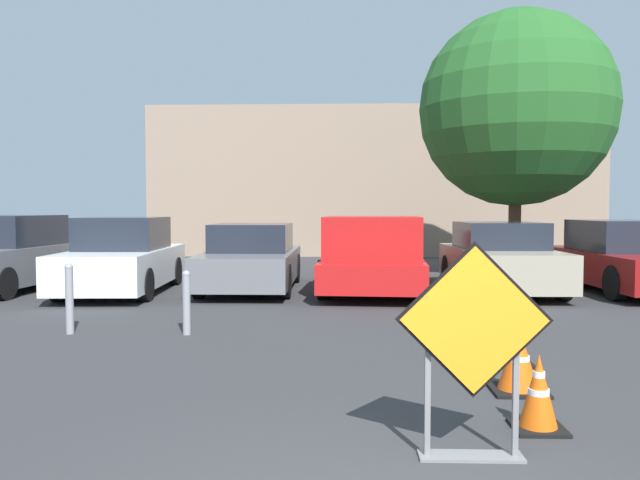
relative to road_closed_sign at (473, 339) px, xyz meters
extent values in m
plane|color=#333335|center=(-0.92, 8.66, -0.86)|extent=(96.00, 96.00, 0.00)
cube|color=black|center=(0.00, 0.00, 0.14)|extent=(1.09, 0.02, 1.09)
cube|color=orange|center=(0.00, -0.02, 0.14)|extent=(1.03, 0.02, 1.03)
cube|color=slate|center=(0.00, 0.04, -0.85)|extent=(0.74, 0.20, 0.02)
cube|color=slate|center=(-0.31, 0.04, -0.36)|extent=(0.04, 0.04, 1.00)
cube|color=slate|center=(0.31, 0.04, -0.36)|extent=(0.04, 0.04, 1.00)
cube|color=black|center=(0.66, 0.63, -0.84)|extent=(0.41, 0.41, 0.03)
cone|color=#EA590F|center=(0.66, 0.63, -0.54)|extent=(0.30, 0.30, 0.58)
cylinder|color=white|center=(0.66, 0.63, -0.41)|extent=(0.10, 0.10, 0.05)
cylinder|color=white|center=(0.66, 0.63, -0.55)|extent=(0.17, 0.17, 0.05)
cube|color=black|center=(0.79, 1.67, -0.84)|extent=(0.52, 0.52, 0.03)
cone|color=#EA590F|center=(0.79, 1.67, -0.52)|extent=(0.38, 0.38, 0.62)
cylinder|color=white|center=(0.79, 1.67, -0.38)|extent=(0.12, 0.12, 0.06)
cylinder|color=white|center=(0.79, 1.67, -0.53)|extent=(0.21, 0.21, 0.06)
cube|color=black|center=(0.98, 2.77, -0.84)|extent=(0.52, 0.52, 0.03)
cone|color=#EA590F|center=(0.98, 2.77, -0.51)|extent=(0.39, 0.39, 0.64)
cylinder|color=white|center=(0.98, 2.77, -0.37)|extent=(0.12, 0.12, 0.06)
cylinder|color=white|center=(0.98, 2.77, -0.52)|extent=(0.21, 0.21, 0.06)
cube|color=black|center=(1.14, 3.81, -0.84)|extent=(0.44, 0.44, 0.03)
cone|color=#EA590F|center=(1.14, 3.81, -0.43)|extent=(0.33, 0.33, 0.80)
cylinder|color=white|center=(1.14, 3.81, -0.25)|extent=(0.10, 0.10, 0.07)
cylinder|color=white|center=(1.14, 3.81, -0.45)|extent=(0.18, 0.18, 0.07)
cube|color=black|center=(1.42, 4.85, -0.84)|extent=(0.41, 0.41, 0.03)
cone|color=#EA590F|center=(1.42, 4.85, -0.49)|extent=(0.30, 0.30, 0.67)
cylinder|color=white|center=(1.42, 4.85, -0.35)|extent=(0.10, 0.10, 0.06)
cylinder|color=white|center=(1.42, 4.85, -0.51)|extent=(0.17, 0.17, 0.06)
cube|color=slate|center=(-8.19, 8.89, -0.29)|extent=(2.16, 4.73, 0.78)
cube|color=#1E232D|center=(-8.18, 9.01, 0.43)|extent=(1.77, 2.22, 0.67)
cylinder|color=black|center=(-7.43, 7.41, -0.54)|extent=(0.24, 0.65, 0.64)
cylinder|color=black|center=(-7.24, 10.27, -0.54)|extent=(0.24, 0.65, 0.64)
cylinder|color=black|center=(-8.95, 10.38, -0.54)|extent=(0.24, 0.65, 0.64)
cube|color=white|center=(-5.53, 8.60, -0.31)|extent=(1.98, 4.29, 0.74)
cube|color=#1E232D|center=(-5.53, 8.71, 0.39)|extent=(1.66, 2.01, 0.67)
cylinder|color=black|center=(-4.65, 7.34, -0.54)|extent=(0.23, 0.65, 0.64)
cylinder|color=black|center=(-6.28, 7.26, -0.54)|extent=(0.23, 0.65, 0.64)
cylinder|color=black|center=(-4.78, 9.94, -0.54)|extent=(0.23, 0.65, 0.64)
cylinder|color=black|center=(-6.41, 9.86, -0.54)|extent=(0.23, 0.65, 0.64)
cube|color=slate|center=(-2.87, 9.15, -0.34)|extent=(1.86, 4.34, 0.66)
cube|color=#1E232D|center=(-2.87, 9.25, 0.28)|extent=(1.64, 2.00, 0.59)
cylinder|color=black|center=(-2.02, 7.80, -0.51)|extent=(0.20, 0.69, 0.69)
cylinder|color=black|center=(-3.72, 7.80, -0.51)|extent=(0.20, 0.69, 0.69)
cylinder|color=black|center=(-2.02, 10.49, -0.51)|extent=(0.20, 0.69, 0.69)
cylinder|color=black|center=(-3.73, 10.49, -0.51)|extent=(0.20, 0.69, 0.69)
cube|color=red|center=(-0.22, 9.25, -0.37)|extent=(2.37, 5.34, 0.55)
cube|color=red|center=(-0.29, 8.08, 0.33)|extent=(2.00, 2.20, 0.85)
cube|color=red|center=(-0.07, 11.49, 0.13)|extent=(1.93, 0.23, 0.45)
cube|color=red|center=(0.82, 10.23, 0.13)|extent=(0.27, 2.50, 0.45)
cube|color=red|center=(-1.11, 10.36, 0.13)|extent=(0.27, 2.50, 0.45)
cylinder|color=black|center=(0.61, 7.63, -0.47)|extent=(0.29, 0.79, 0.77)
cylinder|color=black|center=(-1.25, 7.75, -0.47)|extent=(0.29, 0.79, 0.77)
cylinder|color=black|center=(0.82, 10.75, -0.47)|extent=(0.29, 0.79, 0.77)
cylinder|color=black|center=(-1.04, 10.87, -0.47)|extent=(0.29, 0.79, 0.77)
cube|color=#A39984|center=(2.44, 8.89, -0.30)|extent=(1.93, 4.05, 0.74)
cube|color=#1E232D|center=(2.44, 8.99, 0.35)|extent=(1.67, 1.88, 0.55)
cylinder|color=black|center=(3.32, 7.66, -0.51)|extent=(0.21, 0.69, 0.69)
cylinder|color=black|center=(1.61, 7.63, -0.51)|extent=(0.21, 0.69, 0.69)
cylinder|color=black|center=(3.27, 10.15, -0.51)|extent=(0.21, 0.69, 0.69)
cylinder|color=black|center=(1.56, 10.12, -0.51)|extent=(0.21, 0.69, 0.69)
cube|color=maroon|center=(5.10, 9.18, -0.34)|extent=(1.95, 4.71, 0.67)
cube|color=#1E232D|center=(5.09, 9.30, 0.33)|extent=(1.65, 2.19, 0.66)
cylinder|color=black|center=(4.32, 7.71, -0.52)|extent=(0.22, 0.69, 0.69)
cylinder|color=black|center=(5.87, 10.65, -0.52)|extent=(0.22, 0.69, 0.69)
cylinder|color=black|center=(4.23, 10.59, -0.52)|extent=(0.22, 0.69, 0.69)
cylinder|color=gray|center=(-3.09, 4.27, -0.43)|extent=(0.11, 0.11, 0.85)
sphere|color=gray|center=(-3.09, 4.27, -0.01)|extent=(0.12, 0.12, 0.12)
cylinder|color=gray|center=(-4.75, 4.27, -0.39)|extent=(0.11, 0.11, 0.94)
sphere|color=gray|center=(-4.75, 4.27, 0.09)|extent=(0.12, 0.12, 0.12)
cube|color=gray|center=(0.31, 20.96, 1.92)|extent=(16.85, 5.00, 5.57)
cylinder|color=#513823|center=(3.60, 12.06, 0.37)|extent=(0.32, 0.32, 2.46)
sphere|color=#235B23|center=(3.60, 12.06, 3.48)|extent=(5.00, 5.00, 5.00)
camera|label=1|loc=(-0.93, -4.33, 0.91)|focal=35.00mm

